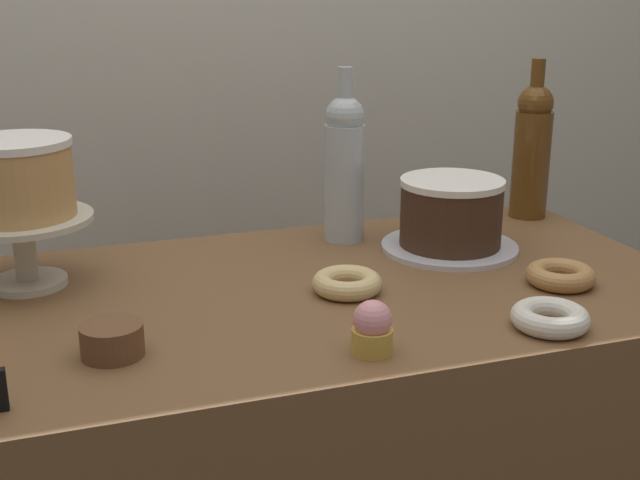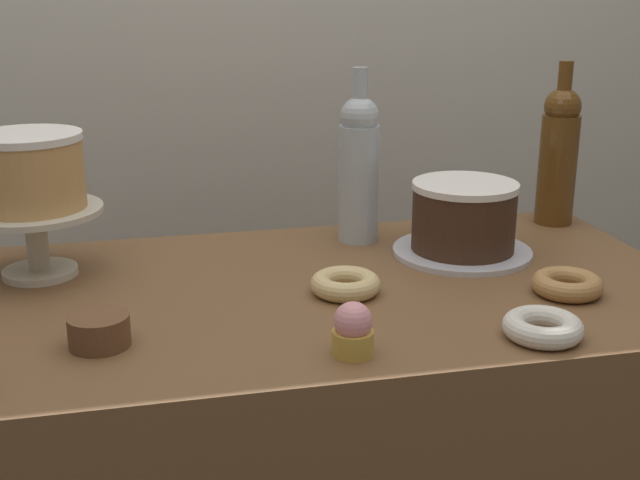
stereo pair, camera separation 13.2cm
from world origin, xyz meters
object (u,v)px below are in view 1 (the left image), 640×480
at_px(chocolate_round_cake, 451,212).
at_px(cookie_stack, 112,340).
at_px(cake_stand_pedestal, 24,238).
at_px(cupcake_strawberry, 372,329).
at_px(donut_sugar, 550,318).
at_px(donut_glazed, 347,283).
at_px(wine_bottle_clear, 344,165).
at_px(wine_bottle_amber, 532,148).
at_px(white_layer_cake, 17,178).
at_px(donut_maple, 561,275).

bearing_deg(chocolate_round_cake, cookie_stack, -157.89).
relative_size(cake_stand_pedestal, cupcake_strawberry, 3.02).
relative_size(donut_sugar, cookie_stack, 1.33).
distance_m(cake_stand_pedestal, donut_glazed, 0.52).
xyz_separation_m(wine_bottle_clear, donut_glazed, (-0.09, -0.27, -0.13)).
bearing_deg(chocolate_round_cake, donut_glazed, -150.94).
distance_m(wine_bottle_amber, wine_bottle_clear, 0.42).
bearing_deg(chocolate_round_cake, cupcake_strawberry, -129.96).
height_order(white_layer_cake, cupcake_strawberry, white_layer_cake).
xyz_separation_m(wine_bottle_amber, donut_maple, (-0.17, -0.37, -0.13)).
xyz_separation_m(cake_stand_pedestal, donut_maple, (0.82, -0.28, -0.06)).
bearing_deg(wine_bottle_amber, white_layer_cake, -174.53).
distance_m(chocolate_round_cake, donut_sugar, 0.37).
bearing_deg(cookie_stack, donut_maple, 2.76).
bearing_deg(cake_stand_pedestal, cookie_stack, -71.29).
distance_m(cake_stand_pedestal, chocolate_round_cake, 0.74).
height_order(wine_bottle_amber, donut_sugar, wine_bottle_amber).
height_order(wine_bottle_clear, donut_glazed, wine_bottle_clear).
distance_m(wine_bottle_clear, donut_maple, 0.44).
bearing_deg(donut_sugar, cake_stand_pedestal, 149.20).
bearing_deg(cookie_stack, chocolate_round_cake, 22.11).
height_order(cake_stand_pedestal, donut_glazed, cake_stand_pedestal).
relative_size(chocolate_round_cake, wine_bottle_clear, 0.58).
xyz_separation_m(chocolate_round_cake, wine_bottle_clear, (-0.16, 0.12, 0.07)).
relative_size(white_layer_cake, wine_bottle_amber, 0.54).
relative_size(donut_sugar, donut_glazed, 1.00).
bearing_deg(chocolate_round_cake, wine_bottle_clear, 142.51).
xyz_separation_m(cake_stand_pedestal, cupcake_strawberry, (0.43, -0.41, -0.05)).
xyz_separation_m(chocolate_round_cake, donut_sugar, (-0.03, -0.37, -0.06)).
distance_m(white_layer_cake, donut_maple, 0.88).
height_order(chocolate_round_cake, cookie_stack, chocolate_round_cake).
bearing_deg(cookie_stack, cupcake_strawberry, -17.48).
bearing_deg(donut_sugar, white_layer_cake, 149.20).
height_order(white_layer_cake, donut_glazed, white_layer_cake).
relative_size(white_layer_cake, donut_sugar, 1.58).
distance_m(wine_bottle_amber, donut_sugar, 0.60).
bearing_deg(donut_maple, wine_bottle_amber, 65.17).
xyz_separation_m(white_layer_cake, cupcake_strawberry, (0.43, -0.41, -0.15)).
distance_m(white_layer_cake, donut_sugar, 0.84).
relative_size(cake_stand_pedestal, wine_bottle_clear, 0.69).
relative_size(donut_glazed, cookie_stack, 1.33).
xyz_separation_m(wine_bottle_clear, cupcake_strawberry, (-0.14, -0.48, -0.11)).
distance_m(chocolate_round_cake, donut_maple, 0.24).
height_order(donut_glazed, cookie_stack, cookie_stack).
relative_size(wine_bottle_amber, donut_glazed, 2.91).
distance_m(wine_bottle_clear, donut_glazed, 0.31).
bearing_deg(chocolate_round_cake, white_layer_cake, 175.79).
relative_size(wine_bottle_clear, donut_sugar, 2.91).
distance_m(white_layer_cake, chocolate_round_cake, 0.75).
xyz_separation_m(chocolate_round_cake, donut_maple, (0.09, -0.22, -0.06)).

